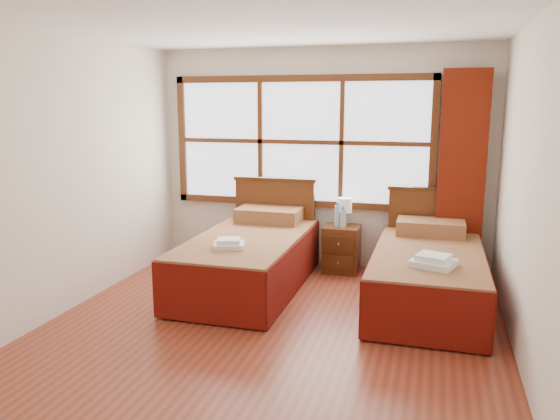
# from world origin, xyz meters

# --- Properties ---
(floor) EXTENTS (4.50, 4.50, 0.00)m
(floor) POSITION_xyz_m (0.00, 0.00, 0.00)
(floor) COLOR brown
(floor) RESTS_ON ground
(ceiling) EXTENTS (4.50, 4.50, 0.00)m
(ceiling) POSITION_xyz_m (0.00, 0.00, 2.60)
(ceiling) COLOR white
(ceiling) RESTS_ON wall_back
(wall_back) EXTENTS (4.00, 0.00, 4.00)m
(wall_back) POSITION_xyz_m (0.00, 2.25, 1.30)
(wall_back) COLOR silver
(wall_back) RESTS_ON floor
(wall_left) EXTENTS (0.00, 4.50, 4.50)m
(wall_left) POSITION_xyz_m (-2.00, 0.00, 1.30)
(wall_left) COLOR silver
(wall_left) RESTS_ON floor
(wall_right) EXTENTS (0.00, 4.50, 4.50)m
(wall_right) POSITION_xyz_m (2.00, 0.00, 1.30)
(wall_right) COLOR silver
(wall_right) RESTS_ON floor
(window) EXTENTS (3.16, 0.06, 1.56)m
(window) POSITION_xyz_m (-0.25, 2.21, 1.50)
(window) COLOR white
(window) RESTS_ON wall_back
(curtain) EXTENTS (0.50, 0.16, 2.30)m
(curtain) POSITION_xyz_m (1.60, 2.11, 1.17)
(curtain) COLOR maroon
(curtain) RESTS_ON wall_back
(bed_left) EXTENTS (1.10, 2.12, 1.07)m
(bed_left) POSITION_xyz_m (-0.55, 1.20, 0.32)
(bed_left) COLOR #42240D
(bed_left) RESTS_ON floor
(bed_right) EXTENTS (1.05, 2.07, 1.02)m
(bed_right) POSITION_xyz_m (1.31, 1.20, 0.31)
(bed_right) COLOR #42240D
(bed_right) RESTS_ON floor
(nightstand) EXTENTS (0.41, 0.41, 0.55)m
(nightstand) POSITION_xyz_m (0.31, 1.99, 0.27)
(nightstand) COLOR #572C13
(nightstand) RESTS_ON floor
(towels_left) EXTENTS (0.36, 0.33, 0.09)m
(towels_left) POSITION_xyz_m (-0.58, 0.67, 0.61)
(towels_left) COLOR white
(towels_left) RESTS_ON bed_left
(towels_right) EXTENTS (0.43, 0.41, 0.11)m
(towels_right) POSITION_xyz_m (1.35, 0.65, 0.59)
(towels_right) COLOR white
(towels_right) RESTS_ON bed_right
(lamp) EXTENTS (0.17, 0.17, 0.33)m
(lamp) POSITION_xyz_m (0.33, 2.04, 0.78)
(lamp) COLOR gold
(lamp) RESTS_ON nightstand
(bottle_near) EXTENTS (0.07, 0.07, 0.28)m
(bottle_near) POSITION_xyz_m (0.26, 2.00, 0.67)
(bottle_near) COLOR silver
(bottle_near) RESTS_ON nightstand
(bottle_far) EXTENTS (0.06, 0.06, 0.24)m
(bottle_far) POSITION_xyz_m (0.33, 1.96, 0.66)
(bottle_far) COLOR silver
(bottle_far) RESTS_ON nightstand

